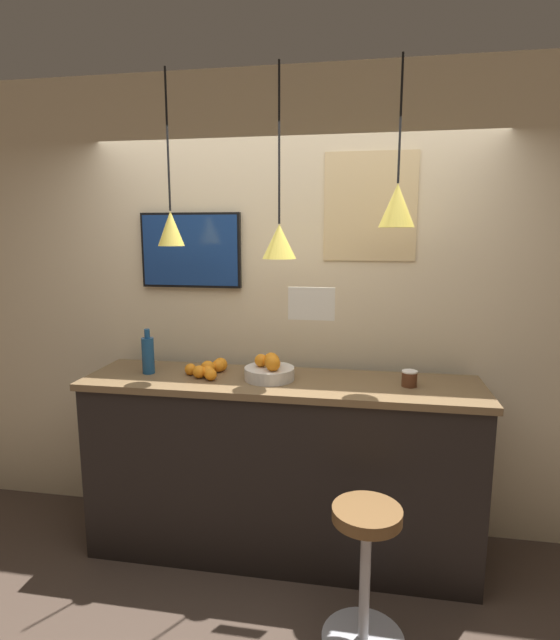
% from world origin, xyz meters
% --- Properties ---
extents(ground_plane, '(14.00, 14.00, 0.00)m').
position_xyz_m(ground_plane, '(0.00, 0.00, 0.00)').
color(ground_plane, '#47382D').
extents(back_wall, '(8.00, 0.06, 2.90)m').
position_xyz_m(back_wall, '(0.00, 0.94, 1.45)').
color(back_wall, beige).
rests_on(back_wall, ground_plane).
extents(service_counter, '(2.29, 0.57, 1.09)m').
position_xyz_m(service_counter, '(0.00, 0.54, 0.55)').
color(service_counter, black).
rests_on(service_counter, ground_plane).
extents(bar_stool, '(0.40, 0.40, 0.69)m').
position_xyz_m(bar_stool, '(0.51, -0.07, 0.44)').
color(bar_stool, '#B7B7BC').
rests_on(bar_stool, ground_plane).
extents(fruit_bowl, '(0.29, 0.29, 0.16)m').
position_xyz_m(fruit_bowl, '(-0.06, 0.54, 1.15)').
color(fruit_bowl, beige).
rests_on(fruit_bowl, service_counter).
extents(orange_pile, '(0.23, 0.28, 0.09)m').
position_xyz_m(orange_pile, '(-0.43, 0.57, 1.13)').
color(orange_pile, orange).
rests_on(orange_pile, service_counter).
extents(juice_bottle, '(0.07, 0.07, 0.27)m').
position_xyz_m(juice_bottle, '(-0.80, 0.54, 1.20)').
color(juice_bottle, navy).
rests_on(juice_bottle, service_counter).
extents(spread_jar, '(0.09, 0.09, 0.09)m').
position_xyz_m(spread_jar, '(0.72, 0.54, 1.13)').
color(spread_jar, '#562D19').
rests_on(spread_jar, service_counter).
extents(pendant_lamp_left, '(0.15, 0.15, 0.95)m').
position_xyz_m(pendant_lamp_left, '(-0.62, 0.52, 1.96)').
color(pendant_lamp_left, black).
extents(pendant_lamp_middle, '(0.19, 0.19, 1.02)m').
position_xyz_m(pendant_lamp_middle, '(0.00, 0.52, 1.89)').
color(pendant_lamp_middle, black).
extents(pendant_lamp_right, '(0.19, 0.19, 0.85)m').
position_xyz_m(pendant_lamp_right, '(0.62, 0.52, 2.07)').
color(pendant_lamp_right, black).
extents(mounted_tv, '(0.66, 0.04, 0.47)m').
position_xyz_m(mounted_tv, '(-0.64, 0.89, 1.81)').
color(mounted_tv, black).
extents(hanging_menu_board, '(0.24, 0.01, 0.17)m').
position_xyz_m(hanging_menu_board, '(0.20, 0.34, 1.56)').
color(hanging_menu_board, white).
extents(wall_poster, '(0.55, 0.01, 0.64)m').
position_xyz_m(wall_poster, '(0.48, 0.91, 2.08)').
color(wall_poster, '#DBBC84').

